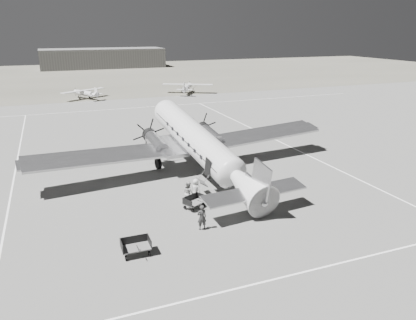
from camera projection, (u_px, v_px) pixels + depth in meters
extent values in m
plane|color=slate|center=(228.00, 186.00, 36.31)|extent=(260.00, 260.00, 0.00)
cube|color=white|center=(324.00, 267.00, 23.91)|extent=(60.00, 0.15, 0.01)
cube|color=white|center=(338.00, 169.00, 40.46)|extent=(0.15, 80.00, 0.01)
cube|color=white|center=(15.00, 175.00, 38.94)|extent=(0.15, 60.00, 0.01)
cube|color=white|center=(136.00, 108.00, 71.73)|extent=(90.00, 0.15, 0.01)
cube|color=#6A6659|center=(98.00, 76.00, 120.43)|extent=(260.00, 90.00, 0.01)
cube|color=#5E5E5E|center=(103.00, 59.00, 143.37)|extent=(42.00, 14.00, 6.00)
cube|color=#5F5F5F|center=(102.00, 49.00, 142.35)|extent=(42.00, 14.00, 0.60)
imported|color=#2B2B2B|center=(202.00, 217.00, 28.14)|extent=(0.68, 0.46, 1.84)
imported|color=#AEAEAB|center=(188.00, 193.00, 32.18)|extent=(0.93, 1.09, 1.96)
imported|color=silver|center=(196.00, 189.00, 33.08)|extent=(0.89, 1.04, 1.80)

